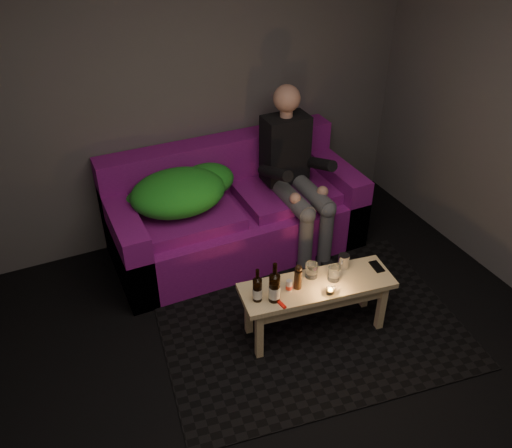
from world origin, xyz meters
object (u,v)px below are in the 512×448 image
at_px(person, 294,170).
at_px(steel_cup, 344,261).
at_px(coffee_table, 317,292).
at_px(sofa, 234,214).
at_px(beer_bottle_b, 274,287).
at_px(beer_bottle_a, 257,289).

height_order(person, steel_cup, person).
bearing_deg(coffee_table, person, 70.54).
distance_m(sofa, beer_bottle_b, 1.26).
xyz_separation_m(person, coffee_table, (-0.36, -1.03, -0.36)).
xyz_separation_m(coffee_table, beer_bottle_a, (-0.44, 0.03, 0.17)).
bearing_deg(sofa, person, -19.46).
distance_m(beer_bottle_a, steel_cup, 0.69).
height_order(beer_bottle_b, steel_cup, beer_bottle_b).
relative_size(sofa, beer_bottle_b, 6.87).
height_order(coffee_table, steel_cup, steel_cup).
bearing_deg(person, beer_bottle_b, -123.79).
xyz_separation_m(person, beer_bottle_a, (-0.80, -1.00, -0.19)).
relative_size(beer_bottle_a, steel_cup, 2.37).
bearing_deg(beer_bottle_b, steel_cup, 9.69).
bearing_deg(person, sofa, 160.54).
bearing_deg(beer_bottle_a, sofa, 74.44).
bearing_deg(coffee_table, steel_cup, 17.18).
distance_m(coffee_table, beer_bottle_a, 0.47).
bearing_deg(sofa, beer_bottle_b, -100.60).
relative_size(coffee_table, beer_bottle_b, 3.64).
distance_m(beer_bottle_b, steel_cup, 0.61).
xyz_separation_m(beer_bottle_a, steel_cup, (0.69, 0.05, -0.04)).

